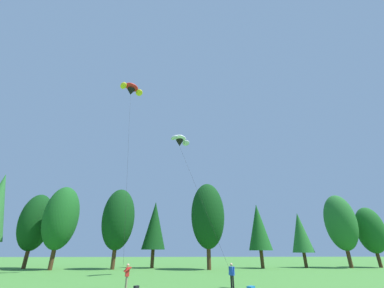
# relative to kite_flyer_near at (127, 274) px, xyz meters

# --- Properties ---
(treeline_tree_c) EXTENTS (4.90, 4.90, 11.48)m
(treeline_tree_c) POSITION_rel_kite_flyer_near_xyz_m (-20.41, 22.20, 5.95)
(treeline_tree_c) COLOR #472D19
(treeline_tree_c) RESTS_ON ground_plane
(treeline_tree_d) EXTENTS (5.07, 5.07, 12.12)m
(treeline_tree_d) POSITION_rel_kite_flyer_near_xyz_m (-14.93, 19.21, 6.34)
(treeline_tree_d) COLOR #472D19
(treeline_tree_d) RESTS_ON ground_plane
(treeline_tree_e) EXTENTS (5.05, 5.05, 12.05)m
(treeline_tree_e) POSITION_rel_kite_flyer_near_xyz_m (-6.29, 20.26, 6.30)
(treeline_tree_e) COLOR #472D19
(treeline_tree_e) RESTS_ON ground_plane
(treeline_tree_f) EXTENTS (3.92, 3.92, 10.54)m
(treeline_tree_f) POSITION_rel_kite_flyer_near_xyz_m (-0.71, 23.10, 5.60)
(treeline_tree_f) COLOR #472D19
(treeline_tree_f) RESTS_ON ground_plane
(treeline_tree_g) EXTENTS (5.26, 5.26, 12.81)m
(treeline_tree_g) POSITION_rel_kite_flyer_near_xyz_m (8.13, 18.91, 6.76)
(treeline_tree_g) COLOR #472D19
(treeline_tree_g) RESTS_ON ground_plane
(treeline_tree_h) EXTENTS (3.80, 3.80, 10.02)m
(treeline_tree_h) POSITION_rel_kite_flyer_near_xyz_m (17.03, 21.75, 5.28)
(treeline_tree_h) COLOR #472D19
(treeline_tree_h) RESTS_ON ground_plane
(treeline_tree_i) EXTENTS (3.53, 3.53, 8.75)m
(treeline_tree_i) POSITION_rel_kite_flyer_near_xyz_m (24.70, 22.96, 4.48)
(treeline_tree_i) COLOR #472D19
(treeline_tree_i) RESTS_ON ground_plane
(treeline_tree_j) EXTENTS (4.96, 4.96, 11.72)m
(treeline_tree_j) POSITION_rel_kite_flyer_near_xyz_m (31.55, 21.75, 6.10)
(treeline_tree_j) COLOR #472D19
(treeline_tree_j) RESTS_ON ground_plane
(treeline_tree_k) EXTENTS (4.43, 4.43, 9.75)m
(treeline_tree_k) POSITION_rel_kite_flyer_near_xyz_m (37.20, 22.65, 4.90)
(treeline_tree_k) COLOR #472D19
(treeline_tree_k) RESTS_ON ground_plane
(kite_flyer_near) EXTENTS (0.70, 0.72, 1.69)m
(kite_flyer_near) POSITION_rel_kite_flyer_near_xyz_m (0.00, 0.00, 0.00)
(kite_flyer_near) COLOR gray
(kite_flyer_near) RESTS_ON ground_plane
(kite_flyer_mid) EXTENTS (0.48, 0.58, 1.69)m
(kite_flyer_mid) POSITION_rel_kite_flyer_near_xyz_m (7.91, 0.46, -0.01)
(kite_flyer_mid) COLOR black
(kite_flyer_mid) RESTS_ON ground_plane
(parafoil_kite_high_red_yellow) EXTENTS (5.60, 11.81, 24.74)m
(parafoil_kite_high_red_yellow) POSITION_rel_kite_flyer_near_xyz_m (-4.17, 10.11, 24.37)
(parafoil_kite_high_red_yellow) COLOR red
(parafoil_kite_mid_white) EXTENTS (5.63, 9.59, 15.50)m
(parafoil_kite_mid_white) POSITION_rel_kite_flyer_near_xyz_m (3.58, 8.44, 14.99)
(parafoil_kite_mid_white) COLOR white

